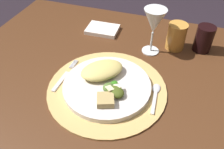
% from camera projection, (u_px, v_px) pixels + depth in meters
% --- Properties ---
extents(dining_table, '(1.18, 0.84, 0.74)m').
position_uv_depth(dining_table, '(120.00, 106.00, 0.92)').
color(dining_table, '#4C2B16').
rests_on(dining_table, ground).
extents(placemat, '(0.38, 0.38, 0.01)m').
position_uv_depth(placemat, '(107.00, 88.00, 0.74)').
color(placemat, tan).
rests_on(placemat, dining_table).
extents(dinner_plate, '(0.28, 0.28, 0.02)m').
position_uv_depth(dinner_plate, '(107.00, 86.00, 0.73)').
color(dinner_plate, silver).
rests_on(dinner_plate, placemat).
extents(pasta_serving, '(0.17, 0.16, 0.04)m').
position_uv_depth(pasta_serving, '(102.00, 70.00, 0.75)').
color(pasta_serving, '#DCC76D').
rests_on(pasta_serving, dinner_plate).
extents(salad_greens, '(0.08, 0.08, 0.03)m').
position_uv_depth(salad_greens, '(113.00, 90.00, 0.70)').
color(salad_greens, '#327C1B').
rests_on(salad_greens, dinner_plate).
extents(bread_piece, '(0.06, 0.06, 0.02)m').
position_uv_depth(bread_piece, '(106.00, 100.00, 0.67)').
color(bread_piece, tan).
rests_on(bread_piece, dinner_plate).
extents(fork, '(0.02, 0.16, 0.00)m').
position_uv_depth(fork, '(64.00, 76.00, 0.78)').
color(fork, silver).
rests_on(fork, placemat).
extents(spoon, '(0.03, 0.13, 0.01)m').
position_uv_depth(spoon, '(155.00, 93.00, 0.72)').
color(spoon, silver).
rests_on(spoon, placemat).
extents(napkin, '(0.13, 0.10, 0.02)m').
position_uv_depth(napkin, '(103.00, 29.00, 1.00)').
color(napkin, white).
rests_on(napkin, dining_table).
extents(wine_glass, '(0.08, 0.08, 0.17)m').
position_uv_depth(wine_glass, '(154.00, 22.00, 0.81)').
color(wine_glass, silver).
rests_on(wine_glass, dining_table).
extents(amber_tumbler, '(0.07, 0.07, 0.10)m').
position_uv_depth(amber_tumbler, '(176.00, 36.00, 0.88)').
color(amber_tumbler, gold).
rests_on(amber_tumbler, dining_table).
extents(dark_tumbler, '(0.07, 0.07, 0.10)m').
position_uv_depth(dark_tumbler, '(204.00, 39.00, 0.87)').
color(dark_tumbler, black).
rests_on(dark_tumbler, dining_table).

